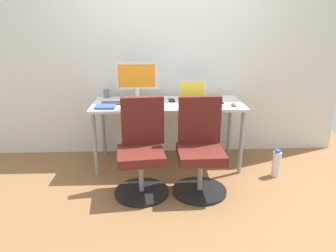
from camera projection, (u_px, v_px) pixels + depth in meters
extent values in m
plane|color=brown|center=(168.00, 163.00, 3.77)|extent=(5.28, 5.28, 0.00)
cube|color=silver|center=(166.00, 50.00, 3.75)|extent=(4.40, 0.04, 2.60)
cube|color=silver|center=(168.00, 104.00, 3.54)|extent=(1.69, 0.67, 0.03)
cylinder|color=gray|center=(95.00, 145.00, 3.36)|extent=(0.04, 0.04, 0.72)
cylinder|color=gray|center=(241.00, 143.00, 3.42)|extent=(0.04, 0.04, 0.72)
cylinder|color=gray|center=(103.00, 128.00, 3.89)|extent=(0.04, 0.04, 0.72)
cylinder|color=gray|center=(229.00, 126.00, 3.96)|extent=(0.04, 0.04, 0.72)
cylinder|color=black|center=(142.00, 192.00, 3.10)|extent=(0.54, 0.54, 0.03)
cylinder|color=gray|center=(141.00, 175.00, 3.05)|extent=(0.05, 0.05, 0.34)
cube|color=#591E19|center=(141.00, 155.00, 2.98)|extent=(0.49, 0.49, 0.09)
cube|color=#591E19|center=(143.00, 121.00, 3.06)|extent=(0.43, 0.12, 0.48)
cylinder|color=black|center=(199.00, 190.00, 3.13)|extent=(0.54, 0.54, 0.03)
cylinder|color=gray|center=(200.00, 174.00, 3.07)|extent=(0.05, 0.05, 0.34)
cube|color=#591E19|center=(201.00, 154.00, 3.00)|extent=(0.45, 0.45, 0.09)
cube|color=#591E19|center=(200.00, 120.00, 3.09)|extent=(0.42, 0.08, 0.48)
cylinder|color=white|center=(276.00, 164.00, 3.42)|extent=(0.09, 0.09, 0.28)
cylinder|color=#2D59B2|center=(278.00, 151.00, 3.37)|extent=(0.06, 0.06, 0.03)
cylinder|color=silver|center=(138.00, 98.00, 3.70)|extent=(0.18, 0.18, 0.01)
cylinder|color=silver|center=(137.00, 93.00, 3.68)|extent=(0.04, 0.04, 0.11)
cube|color=silver|center=(137.00, 76.00, 3.61)|extent=(0.48, 0.03, 0.31)
cube|color=orange|center=(137.00, 76.00, 3.60)|extent=(0.43, 0.00, 0.26)
cube|color=silver|center=(193.00, 101.00, 3.58)|extent=(0.31, 0.22, 0.02)
cube|color=silver|center=(192.00, 89.00, 3.67)|extent=(0.31, 0.05, 0.21)
cube|color=yellow|center=(192.00, 89.00, 3.66)|extent=(0.28, 0.04, 0.18)
cube|color=silver|center=(135.00, 108.00, 3.27)|extent=(0.34, 0.12, 0.02)
cube|color=#2D2D2D|center=(117.00, 103.00, 3.47)|extent=(0.34, 0.12, 0.02)
ellipsoid|color=silver|center=(157.00, 104.00, 3.41)|extent=(0.06, 0.10, 0.03)
ellipsoid|color=#515156|center=(234.00, 105.00, 3.37)|extent=(0.06, 0.10, 0.03)
cylinder|color=red|center=(144.00, 101.00, 3.43)|extent=(0.08, 0.08, 0.09)
cylinder|color=slate|center=(107.00, 93.00, 3.74)|extent=(0.07, 0.07, 0.10)
cube|color=black|center=(172.00, 100.00, 3.62)|extent=(0.07, 0.14, 0.01)
cube|color=black|center=(220.00, 102.00, 3.53)|extent=(0.07, 0.14, 0.01)
cube|color=blue|center=(105.00, 107.00, 3.30)|extent=(0.21, 0.15, 0.03)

